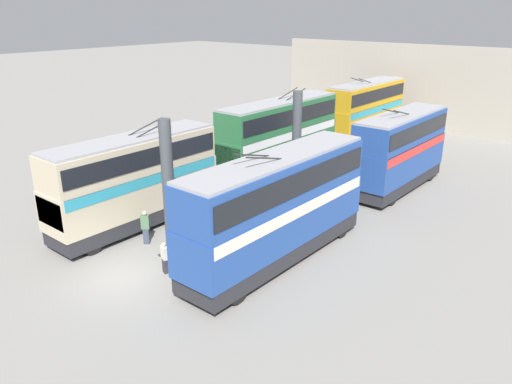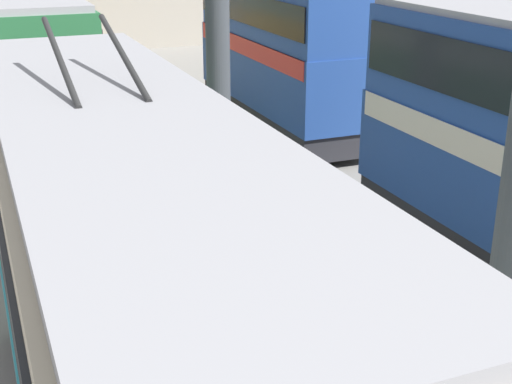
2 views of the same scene
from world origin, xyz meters
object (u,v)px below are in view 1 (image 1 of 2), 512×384
object	(u,v)px
bus_left_far	(400,147)
person_aisle_foreground	(165,257)
bus_right_mid	(280,132)
bus_right_near	(134,176)
oil_drum	(263,233)
bus_left_near	(278,203)
person_by_right_row	(146,226)
bus_right_far	(366,107)

from	to	relation	value
bus_left_far	person_aisle_foreground	world-z (taller)	bus_left_far
bus_right_mid	bus_right_near	bearing A→B (deg)	180.00
person_aisle_foreground	oil_drum	xyz separation A→B (m)	(5.58, -1.25, -0.40)
bus_left_near	bus_right_near	distance (m)	8.58
bus_left_near	bus_left_far	bearing A→B (deg)	0.00
person_aisle_foreground	person_by_right_row	world-z (taller)	person_by_right_row
bus_left_near	person_by_right_row	distance (m)	7.14
bus_right_mid	person_by_right_row	size ratio (longest dim) A/B	6.14
bus_left_far	bus_right_far	xyz separation A→B (m)	(11.03, 8.39, 0.03)
bus_left_near	bus_right_mid	xyz separation A→B (m)	(11.14, 8.39, 0.02)
bus_left_far	bus_right_far	distance (m)	13.86
bus_left_near	oil_drum	bearing A→B (deg)	55.30
person_aisle_foreground	oil_drum	bearing A→B (deg)	7.28
bus_right_near	bus_right_far	bearing A→B (deg)	0.00
bus_right_near	bus_right_far	xyz separation A→B (m)	(25.92, 0.00, 0.04)
bus_left_far	bus_right_mid	bearing A→B (deg)	103.33
person_by_right_row	bus_right_far	bearing A→B (deg)	-32.59
bus_right_near	person_by_right_row	size ratio (longest dim) A/B	5.47
person_aisle_foreground	person_by_right_row	distance (m)	3.36
bus_right_far	person_by_right_row	size ratio (longest dim) A/B	5.61
oil_drum	person_by_right_row	bearing A→B (deg)	134.46
bus_right_far	bus_right_mid	bearing A→B (deg)	-180.00
person_by_right_row	bus_right_near	bearing A→B (deg)	24.90
oil_drum	bus_right_near	bearing A→B (deg)	115.36
bus_left_far	person_by_right_row	world-z (taller)	bus_left_far
bus_left_far	person_by_right_row	distance (m)	17.31
bus_right_near	bus_right_far	world-z (taller)	bus_right_far
bus_right_far	oil_drum	xyz separation A→B (m)	(-22.85, -6.49, -2.53)
bus_right_far	person_by_right_row	world-z (taller)	bus_right_far
person_aisle_foreground	person_by_right_row	bearing A→B (deg)	86.01
bus_right_far	oil_drum	distance (m)	23.88
bus_right_mid	bus_right_far	size ratio (longest dim) A/B	1.10
bus_left_near	bus_right_near	bearing A→B (deg)	101.82
bus_left_near	bus_right_far	xyz separation A→B (m)	(24.16, 8.39, -0.04)
person_by_right_row	bus_right_mid	bearing A→B (deg)	-28.38
bus_left_far	person_by_right_row	xyz separation A→B (m)	(-16.04, 6.21, -1.92)
bus_left_near	oil_drum	xyz separation A→B (m)	(1.32, 1.90, -2.56)
bus_left_far	bus_right_near	xyz separation A→B (m)	(-14.89, 8.39, -0.01)
oil_drum	bus_left_far	bearing A→B (deg)	-9.15
bus_left_far	bus_right_near	distance (m)	17.09
bus_left_far	oil_drum	bearing A→B (deg)	170.85
person_aisle_foreground	oil_drum	size ratio (longest dim) A/B	1.92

